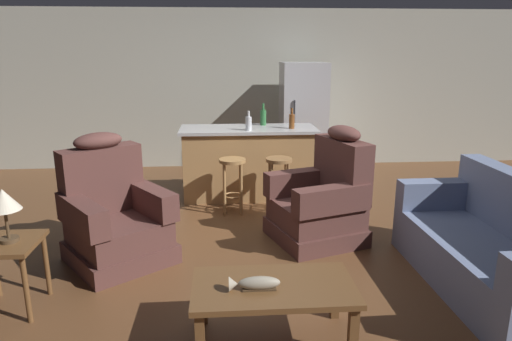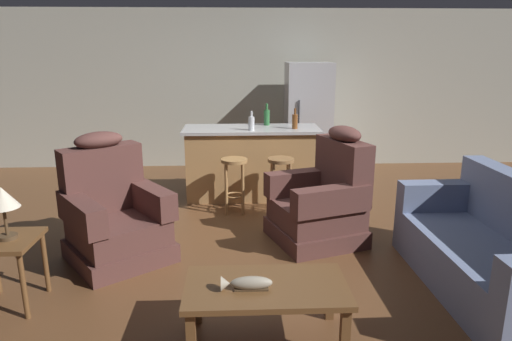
# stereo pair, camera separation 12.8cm
# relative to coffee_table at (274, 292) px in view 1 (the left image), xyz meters

# --- Properties ---
(ground_plane) EXTENTS (12.00, 12.00, 0.00)m
(ground_plane) POSITION_rel_coffee_table_xyz_m (0.01, 1.86, -0.36)
(ground_plane) COLOR brown
(back_wall) EXTENTS (12.00, 0.05, 2.60)m
(back_wall) POSITION_rel_coffee_table_xyz_m (0.01, 4.98, 0.94)
(back_wall) COLOR #B2B2A3
(back_wall) RESTS_ON ground_plane
(coffee_table) EXTENTS (1.10, 0.60, 0.42)m
(coffee_table) POSITION_rel_coffee_table_xyz_m (0.00, 0.00, 0.00)
(coffee_table) COLOR brown
(coffee_table) RESTS_ON ground_plane
(fish_figurine) EXTENTS (0.34, 0.10, 0.10)m
(fish_figurine) POSITION_rel_coffee_table_xyz_m (-0.14, -0.05, 0.10)
(fish_figurine) COLOR #4C3823
(fish_figurine) RESTS_ON coffee_table
(couch) EXTENTS (0.87, 1.91, 0.94)m
(couch) POSITION_rel_coffee_table_xyz_m (1.90, 0.57, -0.02)
(couch) COLOR #707FA3
(couch) RESTS_ON ground_plane
(recliner_near_lamp) EXTENTS (1.18, 1.18, 1.20)m
(recliner_near_lamp) POSITION_rel_coffee_table_xyz_m (-1.36, 1.38, 0.06)
(recliner_near_lamp) COLOR brown
(recliner_near_lamp) RESTS_ON ground_plane
(recliner_near_island) EXTENTS (1.07, 1.07, 1.20)m
(recliner_near_island) POSITION_rel_coffee_table_xyz_m (0.71, 1.71, 0.06)
(recliner_near_island) COLOR brown
(recliner_near_island) RESTS_ON ground_plane
(end_table) EXTENTS (0.48, 0.48, 0.56)m
(end_table) POSITION_rel_coffee_table_xyz_m (-1.97, 0.54, 0.10)
(end_table) COLOR brown
(end_table) RESTS_ON ground_plane
(table_lamp) EXTENTS (0.24, 0.24, 0.41)m
(table_lamp) POSITION_rel_coffee_table_xyz_m (-1.94, 0.54, 0.50)
(table_lamp) COLOR #4C3823
(table_lamp) RESTS_ON end_table
(kitchen_island) EXTENTS (1.80, 0.70, 0.95)m
(kitchen_island) POSITION_rel_coffee_table_xyz_m (0.01, 3.21, 0.11)
(kitchen_island) COLOR #AD7F4C
(kitchen_island) RESTS_ON ground_plane
(bar_stool_left) EXTENTS (0.32, 0.32, 0.68)m
(bar_stool_left) POSITION_rel_coffee_table_xyz_m (-0.22, 2.58, 0.11)
(bar_stool_left) COLOR #A87A47
(bar_stool_left) RESTS_ON ground_plane
(bar_stool_right) EXTENTS (0.32, 0.32, 0.68)m
(bar_stool_right) POSITION_rel_coffee_table_xyz_m (0.35, 2.58, 0.11)
(bar_stool_right) COLOR olive
(bar_stool_right) RESTS_ON ground_plane
(refrigerator) EXTENTS (0.70, 0.69, 1.76)m
(refrigerator) POSITION_rel_coffee_table_xyz_m (0.95, 4.41, 0.52)
(refrigerator) COLOR #B7B7BC
(refrigerator) RESTS_ON ground_plane
(bottle_tall_green) EXTENTS (0.07, 0.07, 0.27)m
(bottle_tall_green) POSITION_rel_coffee_table_xyz_m (0.58, 3.11, 0.69)
(bottle_tall_green) COLOR brown
(bottle_tall_green) RESTS_ON kitchen_island
(bottle_short_amber) EXTENTS (0.08, 0.08, 0.25)m
(bottle_short_amber) POSITION_rel_coffee_table_xyz_m (0.01, 3.01, 0.68)
(bottle_short_amber) COLOR silver
(bottle_short_amber) RESTS_ON kitchen_island
(bottle_wine_dark) EXTENTS (0.08, 0.08, 0.30)m
(bottle_wine_dark) POSITION_rel_coffee_table_xyz_m (0.23, 3.41, 0.70)
(bottle_wine_dark) COLOR #2D6B38
(bottle_wine_dark) RESTS_ON kitchen_island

